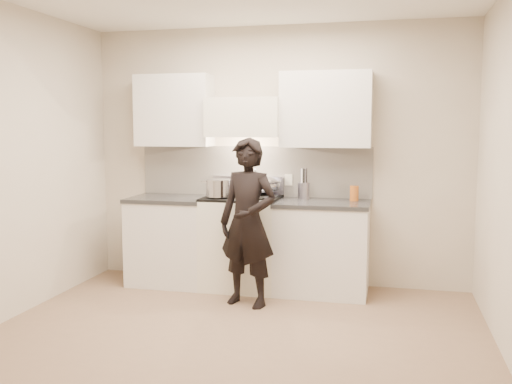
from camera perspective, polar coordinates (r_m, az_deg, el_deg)
ground_plane at (r=4.63m, az=-2.34°, el=-14.40°), size 4.00×4.00×0.00m
room_shell at (r=4.70m, az=-1.87°, el=5.85°), size 4.04×3.54×2.70m
stove at (r=5.90m, az=-1.41°, el=-5.00°), size 0.76×0.65×0.96m
counter_right at (r=5.75m, az=6.65°, el=-5.49°), size 0.92×0.67×0.92m
counter_left at (r=6.14m, az=-8.49°, el=-4.74°), size 0.82×0.67×0.92m
wok at (r=5.90m, az=0.80°, el=0.70°), size 0.35×0.44×0.28m
stock_pot at (r=5.73m, az=-3.74°, el=0.41°), size 0.36×0.31×0.17m
utensil_crock at (r=5.85m, az=4.78°, el=0.26°), size 0.12×0.12×0.31m
spice_jar at (r=5.86m, az=4.97°, el=-0.25°), size 0.04×0.04×0.09m
oil_glass at (r=5.77m, az=9.79°, el=-0.11°), size 0.09×0.09×0.15m
person at (r=5.25m, az=-0.82°, el=-3.07°), size 0.65×0.51×1.56m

